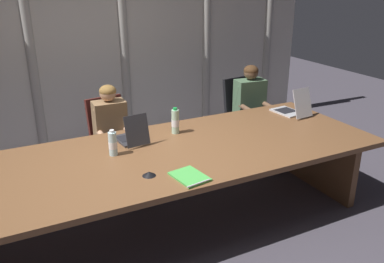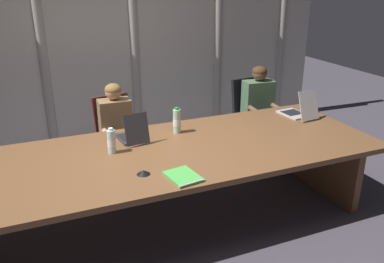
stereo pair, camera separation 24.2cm
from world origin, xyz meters
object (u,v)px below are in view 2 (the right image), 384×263
(laptop_left_mid, at_px, (132,135))
(person_left_mid, at_px, (117,128))
(water_bottle_secondary, at_px, (112,142))
(spiral_notepad, at_px, (183,177))
(person_center, at_px, (261,106))
(water_bottle_primary, at_px, (177,121))
(conference_mic_middle, at_px, (143,172))
(laptop_center, at_px, (298,111))
(office_chair_center, at_px, (253,124))
(office_chair_left_mid, at_px, (119,146))

(laptop_left_mid, height_order, person_left_mid, person_left_mid)
(water_bottle_secondary, relative_size, spiral_notepad, 0.70)
(person_center, distance_m, water_bottle_primary, 1.54)
(water_bottle_secondary, relative_size, conference_mic_middle, 2.14)
(laptop_left_mid, relative_size, laptop_center, 0.86)
(office_chair_center, relative_size, conference_mic_middle, 8.54)
(person_center, height_order, water_bottle_primary, person_center)
(laptop_center, height_order, office_chair_left_mid, laptop_center)
(water_bottle_secondary, bearing_deg, laptop_left_mid, 40.47)
(laptop_center, bearing_deg, office_chair_left_mid, 59.92)
(conference_mic_middle, bearing_deg, office_chair_left_mid, 84.61)
(laptop_left_mid, bearing_deg, conference_mic_middle, 165.59)
(water_bottle_primary, xyz_separation_m, conference_mic_middle, (-0.57, -0.75, -0.10))
(laptop_center, height_order, water_bottle_primary, laptop_center)
(spiral_notepad, bearing_deg, person_left_mid, 87.12)
(laptop_center, distance_m, water_bottle_primary, 1.43)
(laptop_center, bearing_deg, person_left_mid, 64.64)
(office_chair_center, distance_m, water_bottle_primary, 1.67)
(conference_mic_middle, xyz_separation_m, spiral_notepad, (0.27, -0.18, -0.01))
(person_center, height_order, water_bottle_secondary, person_center)
(office_chair_center, height_order, water_bottle_primary, water_bottle_primary)
(person_center, bearing_deg, water_bottle_secondary, -61.58)
(laptop_center, bearing_deg, spiral_notepad, 111.34)
(office_chair_center, xyz_separation_m, water_bottle_secondary, (-2.09, -1.04, 0.48))
(laptop_left_mid, height_order, water_bottle_secondary, laptop_left_mid)
(person_left_mid, relative_size, spiral_notepad, 3.30)
(person_left_mid, bearing_deg, office_chair_left_mid, 167.60)
(person_left_mid, bearing_deg, person_center, 91.54)
(laptop_center, relative_size, office_chair_center, 0.49)
(laptop_left_mid, height_order, laptop_center, laptop_center)
(water_bottle_primary, xyz_separation_m, spiral_notepad, (-0.30, -0.93, -0.11))
(spiral_notepad, bearing_deg, conference_mic_middle, 138.10)
(conference_mic_middle, height_order, spiral_notepad, conference_mic_middle)
(office_chair_left_mid, relative_size, spiral_notepad, 2.71)
(person_center, xyz_separation_m, water_bottle_primary, (-1.39, -0.64, 0.20))
(laptop_center, distance_m, conference_mic_middle, 2.12)
(water_bottle_primary, bearing_deg, water_bottle_secondary, -161.45)
(laptop_center, bearing_deg, conference_mic_middle, 103.76)
(laptop_center, distance_m, office_chair_center, 0.97)
(person_left_mid, bearing_deg, office_chair_center, 96.45)
(person_center, relative_size, conference_mic_middle, 10.43)
(office_chair_center, bearing_deg, person_left_mid, -91.38)
(laptop_left_mid, relative_size, conference_mic_middle, 3.61)
(person_center, bearing_deg, spiral_notepad, -41.46)
(laptop_left_mid, bearing_deg, office_chair_left_mid, -8.98)
(office_chair_center, height_order, spiral_notepad, office_chair_center)
(laptop_center, xyz_separation_m, water_bottle_primary, (-1.43, 0.06, 0.06))
(office_chair_center, relative_size, person_center, 0.82)
(office_chair_left_mid, distance_m, water_bottle_secondary, 1.18)
(laptop_center, xyz_separation_m, water_bottle_secondary, (-2.14, -0.18, 0.04))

